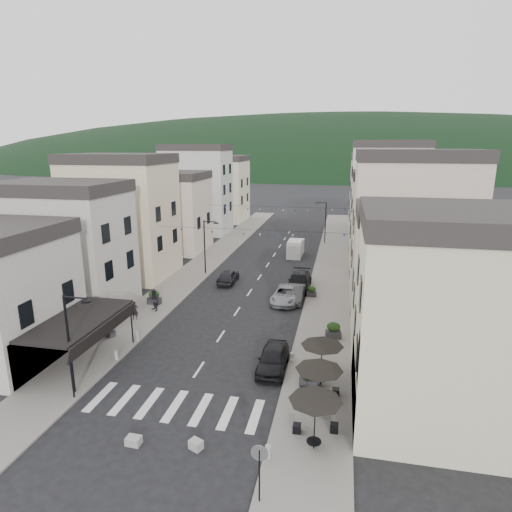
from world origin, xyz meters
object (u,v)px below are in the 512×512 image
at_px(parked_car_c, 286,294).
at_px(parked_car_d, 299,281).
at_px(parked_car_a, 273,359).
at_px(pedestrian_a, 135,310).
at_px(pedestrian_b, 154,300).
at_px(delivery_van, 295,248).
at_px(parked_car_b, 295,294).
at_px(parked_car_e, 228,276).

distance_m(parked_car_c, parked_car_d, 3.94).
relative_size(parked_car_a, parked_car_d, 0.83).
relative_size(pedestrian_a, pedestrian_b, 0.79).
bearing_deg(parked_car_a, parked_car_d, 89.48).
relative_size(parked_car_c, delivery_van, 1.12).
relative_size(parked_car_b, parked_car_e, 1.01).
height_order(parked_car_b, parked_car_d, parked_car_d).
bearing_deg(parked_car_e, pedestrian_b, 64.90).
xyz_separation_m(pedestrian_a, pedestrian_b, (0.75, 2.03, 0.20)).
bearing_deg(pedestrian_a, pedestrian_b, 53.06).
bearing_deg(pedestrian_b, parked_car_b, 65.05).
distance_m(parked_car_a, parked_car_c, 12.23).
xyz_separation_m(parked_car_b, delivery_van, (-1.86, 16.38, 0.36)).
bearing_deg(delivery_van, parked_car_e, -113.24).
distance_m(parked_car_e, delivery_van, 13.68).
bearing_deg(pedestrian_b, parked_car_a, 7.99).
height_order(parked_car_a, parked_car_d, parked_car_d).
relative_size(delivery_van, pedestrian_b, 2.34).
bearing_deg(delivery_van, parked_car_a, -85.66).
xyz_separation_m(parked_car_d, pedestrian_b, (-11.47, -8.61, 0.31)).
bearing_deg(parked_car_c, parked_car_e, 151.16).
height_order(parked_car_c, delivery_van, delivery_van).
height_order(parked_car_a, pedestrian_a, pedestrian_a).
height_order(delivery_van, pedestrian_b, delivery_van).
bearing_deg(parked_car_d, parked_car_c, -100.55).
bearing_deg(parked_car_c, parked_car_b, 29.37).
relative_size(parked_car_d, parked_car_e, 1.27).
distance_m(parked_car_a, delivery_van, 29.02).
bearing_deg(parked_car_c, parked_car_d, 82.52).
distance_m(parked_car_e, pedestrian_a, 12.04).
bearing_deg(pedestrian_a, delivery_van, 49.54).
height_order(parked_car_d, delivery_van, delivery_van).
xyz_separation_m(parked_car_b, parked_car_d, (0.00, 3.49, 0.08)).
bearing_deg(pedestrian_b, delivery_van, 106.90).
bearing_deg(parked_car_b, parked_car_e, 153.17).
xyz_separation_m(delivery_van, pedestrian_a, (-10.36, -23.53, -0.17)).
bearing_deg(pedestrian_b, pedestrian_a, -69.26).
relative_size(parked_car_b, pedestrian_a, 2.75).
bearing_deg(delivery_van, parked_car_c, -85.62).
relative_size(parked_car_d, pedestrian_b, 2.76).
relative_size(parked_car_e, pedestrian_a, 2.73).
height_order(delivery_van, pedestrian_a, delivery_van).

